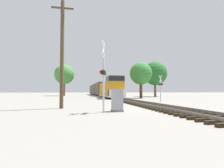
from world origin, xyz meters
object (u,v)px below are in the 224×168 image
Objects in this scene: tree_mid_background at (155,73)px; tree_deep_background at (64,74)px; relay_cabinet at (117,100)px; crossing_signal_near at (103,73)px; crossing_signal_far at (161,86)px; tree_far_right at (141,74)px; freight_train at (99,89)px; utility_pole at (62,53)px.

tree_mid_background is 28.15m from tree_deep_background.
crossing_signal_near is at bearing -154.89° from relay_cabinet.
tree_mid_background is (17.13, 31.34, 5.36)m from relay_cabinet.
tree_deep_background reaches higher than crossing_signal_near.
crossing_signal_near is 13.04m from crossing_signal_far.
tree_far_right reaches higher than relay_cabinet.
crossing_signal_far reaches higher than relay_cabinet.
tree_mid_background is (18.17, 31.83, 3.57)m from crossing_signal_near.
freight_train is 44.23m from utility_pole.
freight_train reaches higher than crossing_signal_far.
utility_pole is at bearing -125.49° from tree_far_right.
tree_mid_background is (9.39, 22.21, 4.03)m from crossing_signal_far.
crossing_signal_far is at bearing 153.74° from crossing_signal_near.
relay_cabinet is (-3.88, -46.33, -1.26)m from freight_train.
freight_train is at bearing -169.87° from crossing_signal_near.
tree_far_right is at bearing 170.51° from crossing_signal_near.
relay_cabinet is (-7.74, -9.14, -1.33)m from crossing_signal_far.
tree_deep_background is (-14.99, 36.27, 4.66)m from crossing_signal_far.
crossing_signal_far is 0.37× the size of tree_mid_background.
relay_cabinet is 0.21× the size of tree_far_right.
tree_deep_background is at bearing -156.18° from crossing_signal_near.
crossing_signal_far is (3.87, -37.19, 0.07)m from freight_train.
crossing_signal_near is 1.35× the size of crossing_signal_far.
tree_far_right reaches higher than crossing_signal_near.
tree_mid_background is 0.94× the size of tree_deep_background.
tree_far_right is at bearing 66.09° from relay_cabinet.
crossing_signal_far is at bearing -99.26° from tree_far_right.
crossing_signal_far is 13.67m from tree_far_right.
crossing_signal_far is at bearing -112.91° from tree_mid_background.
crossing_signal_near is 0.47× the size of tree_deep_background.
crossing_signal_near reaches higher than crossing_signal_far.
tree_mid_background reaches higher than utility_pole.
freight_train is 37.23× the size of relay_cabinet.
tree_far_right reaches higher than freight_train.
freight_train is at bearing 85.21° from relay_cabinet.
tree_mid_background reaches higher than relay_cabinet.
relay_cabinet is 46.37m from tree_deep_background.
tree_deep_background is at bearing 28.72° from crossing_signal_far.
crossing_signal_far is 24.44m from tree_mid_background.
utility_pole reaches higher than crossing_signal_far.
freight_train is at bearing 12.20° from crossing_signal_far.
crossing_signal_near is at bearing -96.00° from freight_train.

